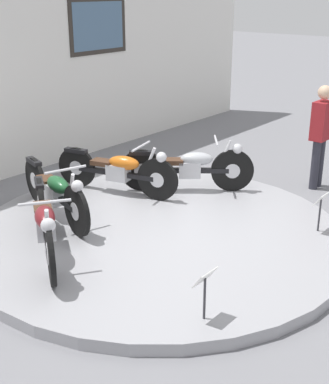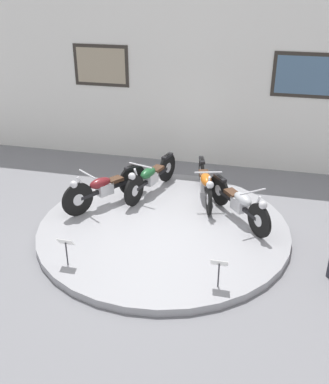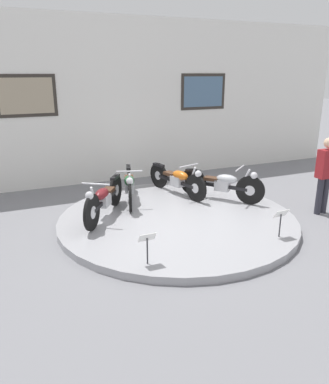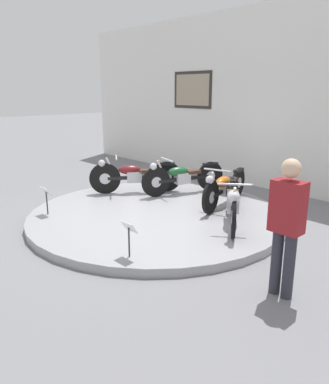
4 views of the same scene
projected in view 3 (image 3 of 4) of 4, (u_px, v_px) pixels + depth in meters
The scene contains 10 objects.
ground_plane at pixel (177, 222), 7.53m from camera, with size 60.00×60.00×0.00m, color slate.
display_platform at pixel (177, 219), 7.51m from camera, with size 4.71×4.71×0.14m, color #99999E.
back_wall at pixel (122, 102), 9.98m from camera, with size 14.00×0.22×4.26m.
motorcycle_maroon at pixel (104, 198), 7.32m from camera, with size 1.19×1.70×0.81m.
motorcycle_green at pixel (129, 184), 8.26m from camera, with size 0.69×1.93×0.80m.
motorcycle_orange at pixel (177, 179), 8.69m from camera, with size 0.66×1.92×0.79m.
motorcycle_silver at pixel (222, 183), 8.34m from camera, with size 1.28×1.58×0.79m.
info_placard_front_left at pixel (147, 241), 5.53m from camera, with size 0.26×0.11×0.51m.
info_placard_front_centre at pixel (281, 217), 6.45m from camera, with size 0.26×0.11×0.51m.
visitor_standing at pixel (325, 172), 7.74m from camera, with size 0.36×0.22×1.63m.
Camera 3 is at (-2.97, -6.32, 2.91)m, focal length 35.00 mm.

